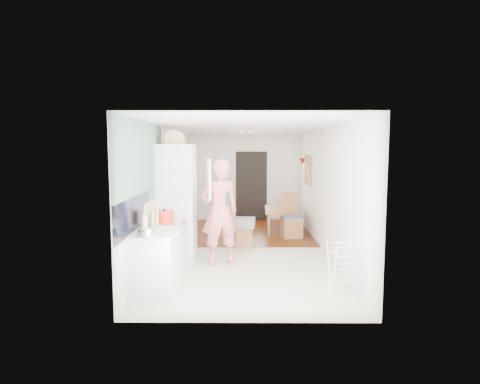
{
  "coord_description": "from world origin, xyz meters",
  "views": [
    {
      "loc": [
        -0.07,
        -8.09,
        2.06
      ],
      "look_at": [
        -0.11,
        0.2,
        1.18
      ],
      "focal_mm": 30.0,
      "sensor_mm": 36.0,
      "label": 1
    }
  ],
  "objects_px": {
    "stool": "(244,237)",
    "drying_rack": "(344,269)",
    "person": "(220,203)",
    "dining_chair": "(291,216)",
    "dining_table": "(284,222)"
  },
  "relations": [
    {
      "from": "stool",
      "to": "dining_table",
      "type": "bearing_deg",
      "value": 58.93
    },
    {
      "from": "stool",
      "to": "person",
      "type": "bearing_deg",
      "value": -109.91
    },
    {
      "from": "stool",
      "to": "dining_chair",
      "type": "bearing_deg",
      "value": 39.6
    },
    {
      "from": "stool",
      "to": "drying_rack",
      "type": "distance_m",
      "value": 3.13
    },
    {
      "from": "person",
      "to": "stool",
      "type": "xyz_separation_m",
      "value": [
        0.44,
        1.22,
        -0.9
      ]
    },
    {
      "from": "stool",
      "to": "drying_rack",
      "type": "height_order",
      "value": "drying_rack"
    },
    {
      "from": "dining_table",
      "to": "dining_chair",
      "type": "xyz_separation_m",
      "value": [
        0.09,
        -0.77,
        0.29
      ]
    },
    {
      "from": "dining_chair",
      "to": "stool",
      "type": "relative_size",
      "value": 2.39
    },
    {
      "from": "person",
      "to": "drying_rack",
      "type": "xyz_separation_m",
      "value": [
        1.85,
        -1.57,
        -0.74
      ]
    },
    {
      "from": "drying_rack",
      "to": "dining_table",
      "type": "bearing_deg",
      "value": 83.63
    },
    {
      "from": "drying_rack",
      "to": "stool",
      "type": "bearing_deg",
      "value": 105.46
    },
    {
      "from": "person",
      "to": "dining_table",
      "type": "height_order",
      "value": "person"
    },
    {
      "from": "dining_chair",
      "to": "drying_rack",
      "type": "distance_m",
      "value": 3.72
    },
    {
      "from": "dining_table",
      "to": "dining_chair",
      "type": "bearing_deg",
      "value": -170.41
    },
    {
      "from": "person",
      "to": "dining_chair",
      "type": "xyz_separation_m",
      "value": [
        1.55,
        2.14,
        -0.59
      ]
    }
  ]
}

